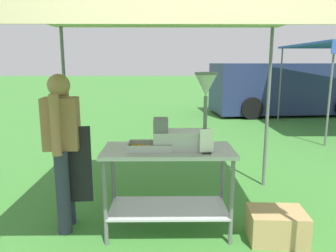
# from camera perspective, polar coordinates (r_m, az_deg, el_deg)

# --- Properties ---
(ground_plane) EXTENTS (70.00, 70.00, 0.00)m
(ground_plane) POSITION_cam_1_polar(r_m,az_deg,el_deg) (8.15, 1.74, -1.05)
(ground_plane) COLOR #3D7F33
(stall_canopy) EXTENTS (2.94, 2.44, 2.22)m
(stall_canopy) POSITION_cam_1_polar(r_m,az_deg,el_deg) (3.21, 0.02, 18.77)
(stall_canopy) COLOR slate
(stall_canopy) RESTS_ON ground
(donut_cart) EXTENTS (1.29, 0.60, 0.88)m
(donut_cart) POSITION_cam_1_polar(r_m,az_deg,el_deg) (3.26, 0.04, -8.12)
(donut_cart) COLOR #B7B7BC
(donut_cart) RESTS_ON ground
(donut_tray) EXTENTS (0.42, 0.27, 0.07)m
(donut_tray) POSITION_cam_1_polar(r_m,az_deg,el_deg) (3.15, -3.26, -3.79)
(donut_tray) COLOR #B7B7BC
(donut_tray) RESTS_ON donut_cart
(donut_fryer) EXTENTS (0.61, 0.28, 0.74)m
(donut_fryer) POSITION_cam_1_polar(r_m,az_deg,el_deg) (3.14, 3.16, 0.02)
(donut_fryer) COLOR #B7B7BC
(donut_fryer) RESTS_ON donut_cart
(menu_sign) EXTENTS (0.13, 0.05, 0.23)m
(menu_sign) POSITION_cam_1_polar(r_m,az_deg,el_deg) (3.01, 6.84, -3.06)
(menu_sign) COLOR black
(menu_sign) RESTS_ON donut_cart
(vendor) EXTENTS (0.46, 0.54, 1.61)m
(vendor) POSITION_cam_1_polar(r_m,az_deg,el_deg) (3.43, -17.99, -3.14)
(vendor) COLOR #2D3347
(vendor) RESTS_ON ground
(supply_crate) EXTENTS (0.56, 0.43, 0.30)m
(supply_crate) POSITION_cam_1_polar(r_m,az_deg,el_deg) (3.47, 18.57, -16.29)
(supply_crate) COLOR tan
(supply_crate) RESTS_ON ground
(van_navy) EXTENTS (5.02, 2.40, 1.69)m
(van_navy) POSITION_cam_1_polar(r_m,az_deg,el_deg) (11.64, 20.18, 6.31)
(van_navy) COLOR navy
(van_navy) RESTS_ON ground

